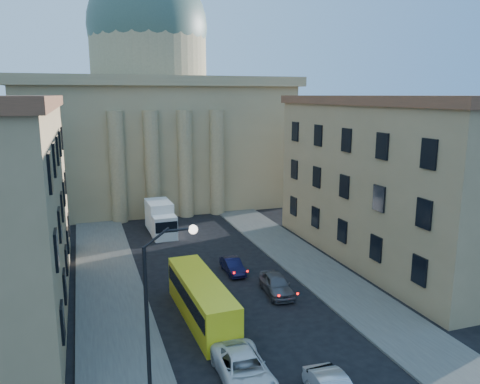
% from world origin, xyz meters
% --- Properties ---
extents(sidewalk_left, '(5.00, 60.00, 0.15)m').
position_xyz_m(sidewalk_left, '(-8.50, 18.00, 0.07)').
color(sidewalk_left, '#4F4D48').
rests_on(sidewalk_left, ground).
extents(sidewalk_right, '(5.00, 60.00, 0.15)m').
position_xyz_m(sidewalk_right, '(8.50, 18.00, 0.07)').
color(sidewalk_right, '#4F4D48').
rests_on(sidewalk_right, ground).
extents(church, '(68.02, 28.76, 36.60)m').
position_xyz_m(church, '(0.00, 55.47, 11.88)').
color(church, '#8A7955').
rests_on(church, ground).
extents(building_right, '(11.60, 26.60, 14.70)m').
position_xyz_m(building_right, '(17.00, 22.00, 7.42)').
color(building_right, '#9B815B').
rests_on(building_right, ground).
extents(street_lamp, '(2.62, 0.44, 8.83)m').
position_xyz_m(street_lamp, '(-6.97, 8.00, 5.29)').
color(street_lamp, black).
rests_on(street_lamp, ground).
extents(car_left_mid, '(2.71, 5.53, 1.51)m').
position_xyz_m(car_left_mid, '(-2.64, 8.12, 0.76)').
color(car_left_mid, white).
rests_on(car_left_mid, ground).
extents(car_right_far, '(2.16, 4.58, 1.51)m').
position_xyz_m(car_right_far, '(3.38, 17.85, 0.76)').
color(car_right_far, '#525257').
rests_on(car_right_far, ground).
extents(car_right_distant, '(1.32, 3.74, 1.23)m').
position_xyz_m(car_right_distant, '(1.57, 22.95, 0.61)').
color(car_right_distant, black).
rests_on(car_right_distant, ground).
extents(city_bus, '(2.60, 9.97, 2.79)m').
position_xyz_m(city_bus, '(-2.97, 15.72, 1.50)').
color(city_bus, yellow).
rests_on(city_bus, ground).
extents(box_truck, '(2.57, 6.25, 3.40)m').
position_xyz_m(box_truck, '(-2.24, 36.37, 1.61)').
color(box_truck, silver).
rests_on(box_truck, ground).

